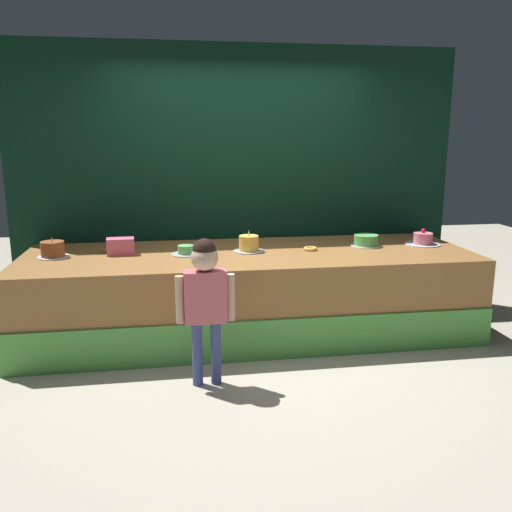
# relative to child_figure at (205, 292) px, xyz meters

# --- Properties ---
(ground_plane) EXTENTS (12.00, 12.00, 0.00)m
(ground_plane) POSITION_rel_child_figure_xyz_m (0.46, 0.36, -0.70)
(ground_plane) COLOR #BCB29E
(stage_platform) EXTENTS (4.01, 1.35, 0.76)m
(stage_platform) POSITION_rel_child_figure_xyz_m (0.46, 1.02, -0.33)
(stage_platform) COLOR #9E6B38
(stage_platform) RESTS_ON ground_plane
(curtain_backdrop) EXTENTS (4.49, 0.08, 2.66)m
(curtain_backdrop) POSITION_rel_child_figure_xyz_m (0.46, 1.79, 0.63)
(curtain_backdrop) COLOR black
(curtain_backdrop) RESTS_ON ground_plane
(child_figure) EXTENTS (0.42, 0.19, 1.09)m
(child_figure) POSITION_rel_child_figure_xyz_m (0.00, 0.00, 0.00)
(child_figure) COLOR #3F4C8C
(child_figure) RESTS_ON ground_plane
(pink_box) EXTENTS (0.25, 0.16, 0.15)m
(pink_box) POSITION_rel_child_figure_xyz_m (-0.67, 1.11, 0.13)
(pink_box) COLOR #E06089
(pink_box) RESTS_ON stage_platform
(donut) EXTENTS (0.13, 0.13, 0.03)m
(donut) POSITION_rel_child_figure_xyz_m (1.03, 1.02, 0.07)
(donut) COLOR #F2BF4C
(donut) RESTS_ON stage_platform
(cake_far_left) EXTENTS (0.27, 0.27, 0.18)m
(cake_far_left) POSITION_rel_child_figure_xyz_m (-1.24, 1.08, 0.12)
(cake_far_left) COLOR white
(cake_far_left) RESTS_ON stage_platform
(cake_left) EXTENTS (0.26, 0.26, 0.08)m
(cake_left) POSITION_rel_child_figure_xyz_m (-0.11, 1.01, 0.09)
(cake_left) COLOR silver
(cake_left) RESTS_ON stage_platform
(cake_center) EXTENTS (0.28, 0.28, 0.20)m
(cake_center) POSITION_rel_child_figure_xyz_m (0.46, 1.05, 0.12)
(cake_center) COLOR silver
(cake_center) RESTS_ON stage_platform
(cake_right) EXTENTS (0.30, 0.30, 0.11)m
(cake_right) POSITION_rel_child_figure_xyz_m (1.60, 1.11, 0.10)
(cake_right) COLOR silver
(cake_right) RESTS_ON stage_platform
(cake_far_right) EXTENTS (0.34, 0.34, 0.16)m
(cake_far_right) POSITION_rel_child_figure_xyz_m (2.17, 1.10, 0.10)
(cake_far_right) COLOR silver
(cake_far_right) RESTS_ON stage_platform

